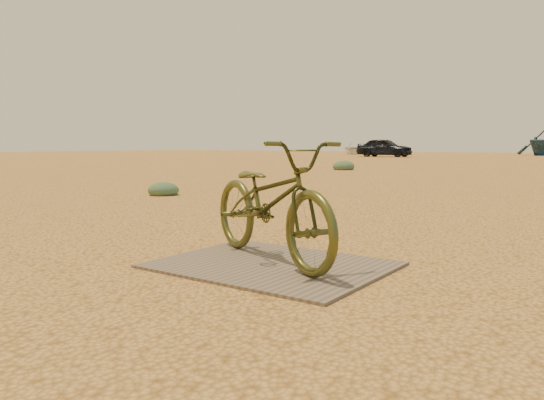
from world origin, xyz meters
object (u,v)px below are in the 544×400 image
Objects in this scene: plywood_board at (272,265)px; car at (384,148)px; bicycle at (270,201)px; boat_near_left at (358,149)px.

plywood_board is 35.83m from car.
plywood_board is 0.95× the size of bicycle.
bicycle is 0.35× the size of boat_near_left.
plywood_board is 0.48m from bicycle.
car is at bearing -62.34° from boat_near_left.
bicycle reaches higher than plywood_board.
boat_near_left reaches higher than plywood_board.
boat_near_left is (-19.89, 41.85, 0.50)m from plywood_board.
boat_near_left reaches higher than bicycle.
car is 0.80× the size of boat_near_left.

